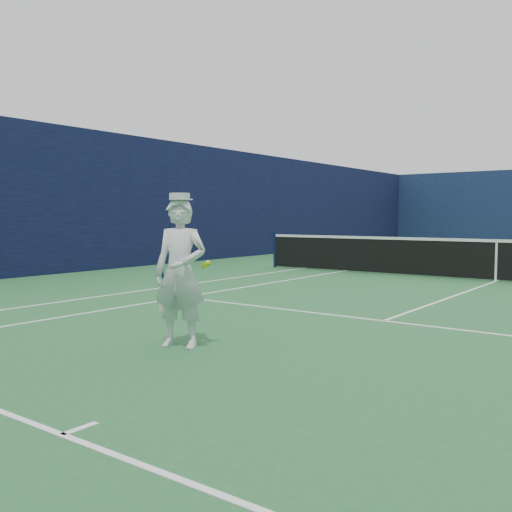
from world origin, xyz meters
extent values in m
plane|color=#256131|center=(0.00, 0.00, 0.00)|extent=(80.00, 80.00, 0.00)
cube|color=white|center=(0.00, -11.88, 0.00)|extent=(11.03, 0.06, 0.01)
cube|color=white|center=(-5.49, 0.00, 0.00)|extent=(0.06, 23.83, 0.01)
cube|color=white|center=(-4.12, 0.00, 0.00)|extent=(0.06, 23.77, 0.01)
cube|color=white|center=(0.00, -6.40, 0.00)|extent=(8.23, 0.06, 0.01)
cube|color=white|center=(0.00, 0.00, 0.00)|extent=(0.06, 12.80, 0.01)
cube|color=white|center=(0.00, -11.73, 0.00)|extent=(0.06, 0.30, 0.01)
cube|color=#0E1233|center=(-10.00, 0.00, 2.00)|extent=(0.12, 36.12, 4.00)
cylinder|color=#141E4C|center=(-6.40, 0.00, 0.54)|extent=(0.09, 0.09, 1.07)
cube|color=black|center=(0.00, 0.00, 0.50)|extent=(12.79, 0.02, 0.92)
cube|color=white|center=(0.00, 0.00, 0.97)|extent=(12.79, 0.04, 0.07)
cube|color=white|center=(0.00, 0.00, 0.47)|extent=(0.05, 0.03, 0.94)
imported|color=white|center=(-1.25, -9.39, 0.88)|extent=(0.75, 0.61, 1.76)
cylinder|color=white|center=(-1.25, -9.39, 1.78)|extent=(0.24, 0.24, 0.08)
cube|color=white|center=(-1.29, -9.27, 1.75)|extent=(0.20, 0.15, 0.02)
cylinder|color=navy|center=(-1.54, -9.41, 0.91)|extent=(0.06, 0.10, 0.22)
cube|color=#205DB1|center=(-1.54, -9.35, 0.73)|extent=(0.03, 0.03, 0.14)
torus|color=#205DB1|center=(-1.58, -9.30, 0.53)|extent=(0.31, 0.19, 0.29)
cube|color=beige|center=(-1.58, -9.30, 0.53)|extent=(0.21, 0.08, 0.30)
sphere|color=#C4E219|center=(-1.04, -9.21, 0.97)|extent=(0.07, 0.07, 0.07)
sphere|color=#C4E219|center=(-1.00, -9.18, 1.00)|extent=(0.07, 0.07, 0.07)
camera|label=1|loc=(3.46, -14.23, 1.55)|focal=40.00mm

